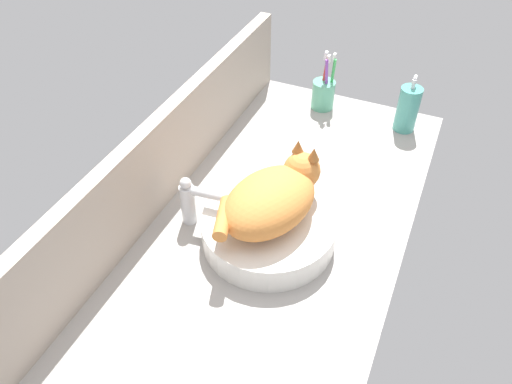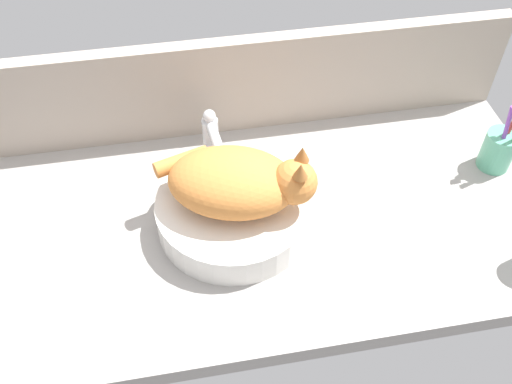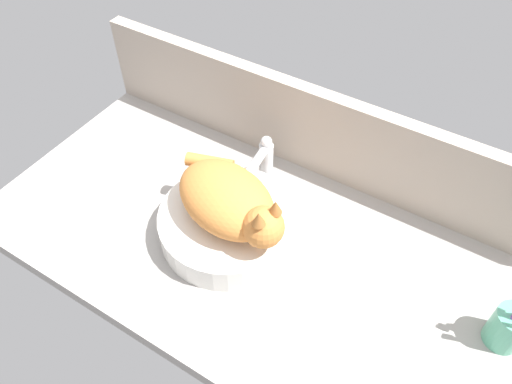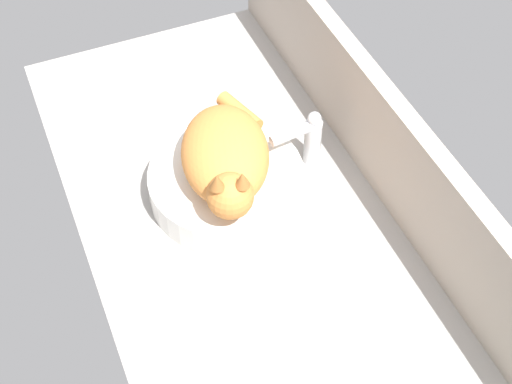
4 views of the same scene
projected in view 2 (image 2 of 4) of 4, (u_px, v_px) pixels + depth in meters
ground_plane at (263, 222)px, 120.80cm from camera, size 125.75×62.43×4.00cm
backsplash_panel at (240, 85)px, 129.96cm from camera, size 125.75×3.60×23.68cm
sink_basin at (234, 212)px, 115.59cm from camera, size 31.29×31.29×6.75cm
cat at (239, 181)px, 108.76cm from camera, size 30.55×23.51×14.00cm
faucet at (212, 136)px, 125.01cm from camera, size 3.88×11.86×13.60cm
toothbrush_cup at (499, 148)px, 125.51cm from camera, size 7.13×7.13×18.69cm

